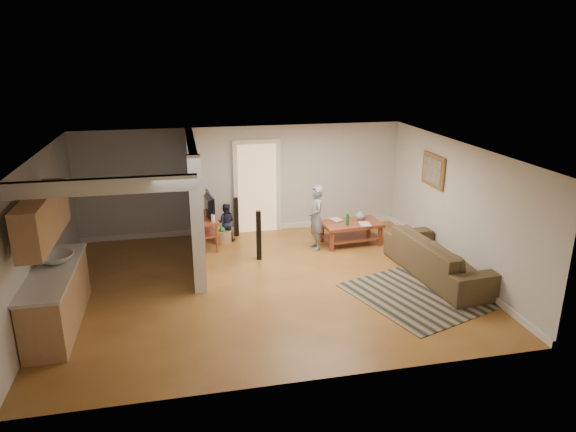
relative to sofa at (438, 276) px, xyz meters
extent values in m
plane|color=brown|center=(-3.30, 0.34, 0.00)|extent=(7.50, 7.50, 0.00)
cube|color=beige|center=(-3.30, 3.34, 1.25)|extent=(7.50, 0.04, 2.50)
cube|color=beige|center=(-7.05, 0.34, 1.25)|extent=(0.04, 6.00, 2.50)
cube|color=beige|center=(0.45, 0.34, 1.25)|extent=(0.04, 6.00, 2.50)
cube|color=white|center=(-3.30, 0.34, 2.50)|extent=(7.50, 6.00, 0.04)
cube|color=beige|center=(-4.50, 1.79, 1.25)|extent=(0.15, 3.10, 2.50)
cube|color=white|center=(-4.50, 0.24, 1.25)|extent=(0.22, 0.10, 2.50)
cube|color=white|center=(-3.30, 3.31, 0.06)|extent=(7.50, 0.04, 0.12)
cube|color=white|center=(0.42, 0.34, 0.06)|extent=(0.04, 6.00, 0.12)
cube|color=#D8B272|center=(-3.00, 3.28, 1.05)|extent=(0.90, 0.06, 2.10)
cube|color=tan|center=(-6.73, -0.46, 0.45)|extent=(0.60, 2.20, 0.90)
cube|color=beige|center=(-6.73, -0.46, 0.92)|extent=(0.64, 2.24, 0.05)
cube|color=tan|center=(-6.75, -0.46, 1.80)|extent=(0.35, 2.00, 0.70)
imported|color=silver|center=(-6.73, -0.16, 0.94)|extent=(0.54, 0.54, 0.19)
cube|color=#2F2215|center=(-4.42, 1.14, 1.85)|extent=(0.03, 0.40, 0.34)
cube|color=#2F2215|center=(-4.42, 1.64, 1.85)|extent=(0.03, 0.40, 0.34)
cube|color=#2F2215|center=(-4.42, 2.14, 1.85)|extent=(0.03, 0.40, 0.34)
cube|color=brown|center=(0.41, 1.34, 1.75)|extent=(0.04, 0.90, 0.68)
cube|color=black|center=(-0.30, -0.52, 0.01)|extent=(3.51, 3.01, 0.01)
imported|color=#403920|center=(0.00, 0.00, 0.00)|extent=(1.26, 2.69, 0.76)
cube|color=maroon|center=(-1.11, 1.99, 0.47)|extent=(1.34, 0.85, 0.06)
cube|color=silver|center=(-1.11, 1.99, 0.48)|extent=(0.84, 0.51, 0.02)
cube|color=maroon|center=(-1.11, 1.99, 0.16)|extent=(1.23, 0.74, 0.03)
cube|color=maroon|center=(-1.65, 1.65, 0.24)|extent=(0.08, 0.08, 0.47)
cube|color=maroon|center=(-0.51, 1.74, 0.24)|extent=(0.08, 0.08, 0.47)
cube|color=maroon|center=(-1.70, 2.25, 0.24)|extent=(0.08, 0.08, 0.47)
cube|color=maroon|center=(-0.56, 2.34, 0.24)|extent=(0.08, 0.08, 0.47)
imported|color=navy|center=(-0.85, 2.14, 0.50)|extent=(0.23, 0.23, 0.23)
cylinder|color=#14581A|center=(-1.25, 1.82, 0.63)|extent=(0.07, 0.07, 0.26)
imported|color=#998C4C|center=(-1.50, 2.15, 0.50)|extent=(0.30, 0.34, 0.03)
imported|color=#66594C|center=(-0.98, 1.78, 0.50)|extent=(0.26, 0.33, 0.02)
cube|color=maroon|center=(-4.25, 2.54, 0.66)|extent=(0.53, 1.12, 0.05)
cube|color=maroon|center=(-4.25, 2.54, 0.36)|extent=(0.47, 1.02, 0.03)
cylinder|color=maroon|center=(-4.33, 2.06, 0.33)|extent=(0.05, 0.05, 0.67)
cylinder|color=maroon|center=(-4.44, 2.99, 0.33)|extent=(0.05, 0.05, 0.67)
cylinder|color=maroon|center=(-4.06, 2.09, 0.33)|extent=(0.05, 0.05, 0.67)
cylinder|color=maroon|center=(-4.17, 3.02, 0.33)|extent=(0.05, 0.05, 0.67)
imported|color=black|center=(-4.23, 2.54, 0.68)|extent=(0.21, 0.88, 0.50)
cylinder|color=white|center=(-4.11, 2.15, 0.76)|extent=(0.09, 0.09, 0.16)
cube|color=black|center=(-3.25, 1.54, 0.52)|extent=(0.12, 0.12, 1.05)
cube|color=black|center=(-3.54, 3.04, 0.46)|extent=(0.10, 0.10, 0.92)
cylinder|color=olive|center=(-3.90, 2.71, 0.14)|extent=(0.42, 0.42, 0.27)
sphere|color=red|center=(-3.85, 2.75, 0.27)|extent=(0.13, 0.13, 0.13)
sphere|color=yellow|center=(-3.96, 2.73, 0.29)|extent=(0.13, 0.13, 0.13)
sphere|color=green|center=(-3.90, 2.66, 0.31)|extent=(0.13, 0.13, 0.13)
imported|color=gray|center=(-1.95, 1.87, 0.00)|extent=(0.35, 0.52, 1.42)
imported|color=#1B1F39|center=(-3.80, 2.78, 0.00)|extent=(0.48, 0.41, 0.87)
camera|label=1|loc=(-4.71, -8.22, 4.15)|focal=32.00mm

